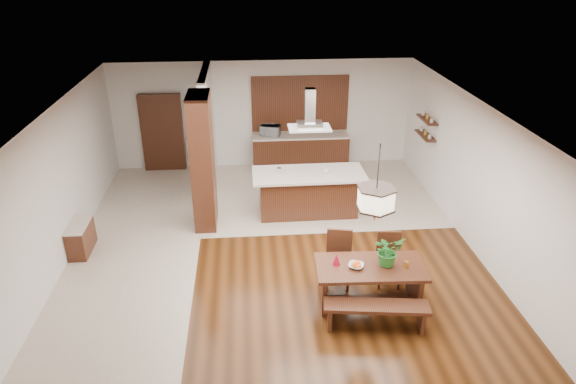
{
  "coord_description": "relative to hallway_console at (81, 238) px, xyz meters",
  "views": [
    {
      "loc": [
        -0.46,
        -8.91,
        5.49
      ],
      "look_at": [
        0.3,
        0.0,
        1.25
      ],
      "focal_mm": 32.0,
      "sensor_mm": 36.0,
      "label": 1
    }
  ],
  "objects": [
    {
      "name": "room_shell",
      "position": [
        3.81,
        -0.2,
        1.75
      ],
      "size": [
        9.0,
        9.04,
        2.92
      ],
      "color": "#341A09",
      "rests_on": "ground"
    },
    {
      "name": "tile_hallway",
      "position": [
        1.06,
        -0.2,
        -0.31
      ],
      "size": [
        2.5,
        9.0,
        0.01
      ],
      "primitive_type": "cube",
      "color": "beige",
      "rests_on": "ground"
    },
    {
      "name": "tile_kitchen",
      "position": [
        5.06,
        2.3,
        -0.31
      ],
      "size": [
        5.5,
        4.0,
        0.01
      ],
      "primitive_type": "cube",
      "color": "beige",
      "rests_on": "ground"
    },
    {
      "name": "soffit_band",
      "position": [
        3.81,
        -0.2,
        2.57
      ],
      "size": [
        8.0,
        9.0,
        0.02
      ],
      "primitive_type": "cube",
      "color": "#431D10",
      "rests_on": "room_shell"
    },
    {
      "name": "partition_pier",
      "position": [
        2.41,
        1.0,
        1.14
      ],
      "size": [
        0.45,
        1.0,
        2.9
      ],
      "primitive_type": "cube",
      "color": "black",
      "rests_on": "ground"
    },
    {
      "name": "partition_stub",
      "position": [
        2.41,
        3.1,
        1.14
      ],
      "size": [
        0.18,
        2.4,
        2.9
      ],
      "primitive_type": "cube",
      "color": "silver",
      "rests_on": "ground"
    },
    {
      "name": "hallway_console",
      "position": [
        0.0,
        0.0,
        0.0
      ],
      "size": [
        0.37,
        0.88,
        0.63
      ],
      "primitive_type": "cube",
      "color": "black",
      "rests_on": "ground"
    },
    {
      "name": "hallway_doorway",
      "position": [
        1.11,
        4.2,
        0.74
      ],
      "size": [
        1.1,
        0.2,
        2.1
      ],
      "primitive_type": "cube",
      "color": "black",
      "rests_on": "ground"
    },
    {
      "name": "rear_counter",
      "position": [
        4.81,
        4.0,
        0.16
      ],
      "size": [
        2.6,
        0.62,
        0.95
      ],
      "color": "black",
      "rests_on": "ground"
    },
    {
      "name": "kitchen_window",
      "position": [
        4.81,
        4.26,
        1.44
      ],
      "size": [
        2.6,
        0.08,
        1.5
      ],
      "primitive_type": "cube",
      "color": "olive",
      "rests_on": "room_shell"
    },
    {
      "name": "shelf_lower",
      "position": [
        7.68,
        2.4,
        1.08
      ],
      "size": [
        0.26,
        0.9,
        0.04
      ],
      "primitive_type": "cube",
      "color": "black",
      "rests_on": "room_shell"
    },
    {
      "name": "shelf_upper",
      "position": [
        7.68,
        2.4,
        1.49
      ],
      "size": [
        0.26,
        0.9,
        0.04
      ],
      "primitive_type": "cube",
      "color": "black",
      "rests_on": "room_shell"
    },
    {
      "name": "dining_table",
      "position": [
        5.32,
        -2.12,
        0.24
      ],
      "size": [
        1.85,
        0.99,
        0.75
      ],
      "rotation": [
        0.0,
        0.0,
        -0.05
      ],
      "color": "black",
      "rests_on": "ground"
    },
    {
      "name": "dining_bench",
      "position": [
        5.29,
        -2.77,
        -0.08
      ],
      "size": [
        1.69,
        0.58,
        0.47
      ],
      "primitive_type": null,
      "rotation": [
        0.0,
        0.0,
        -0.13
      ],
      "color": "black",
      "rests_on": "ground"
    },
    {
      "name": "dining_chair_left",
      "position": [
        4.89,
        -1.54,
        0.2
      ],
      "size": [
        0.53,
        0.53,
        1.02
      ],
      "primitive_type": null,
      "rotation": [
        0.0,
        0.0,
        -0.2
      ],
      "color": "black",
      "rests_on": "ground"
    },
    {
      "name": "dining_chair_right",
      "position": [
        5.8,
        -1.59,
        0.17
      ],
      "size": [
        0.48,
        0.48,
        0.97
      ],
      "primitive_type": null,
      "rotation": [
        0.0,
        0.0,
        -0.11
      ],
      "color": "black",
      "rests_on": "ground"
    },
    {
      "name": "pendant_lantern",
      "position": [
        5.32,
        -2.12,
        1.93
      ],
      "size": [
        0.64,
        0.64,
        1.31
      ],
      "primitive_type": null,
      "color": "beige",
      "rests_on": "room_shell"
    },
    {
      "name": "foliage_plant",
      "position": [
        5.6,
        -2.1,
        0.71
      ],
      "size": [
        0.6,
        0.57,
        0.53
      ],
      "primitive_type": "imported",
      "rotation": [
        0.0,
        0.0,
        0.39
      ],
      "color": "#246C25",
      "rests_on": "dining_table"
    },
    {
      "name": "fruit_bowl",
      "position": [
        5.07,
        -2.14,
        0.47
      ],
      "size": [
        0.32,
        0.32,
        0.06
      ],
      "primitive_type": "imported",
      "rotation": [
        0.0,
        0.0,
        -0.39
      ],
      "color": "beige",
      "rests_on": "dining_table"
    },
    {
      "name": "napkin_cone",
      "position": [
        4.76,
        -2.03,
        0.54
      ],
      "size": [
        0.14,
        0.14,
        0.2
      ],
      "primitive_type": "cone",
      "rotation": [
        0.0,
        0.0,
        -0.12
      ],
      "color": "#A30B20",
      "rests_on": "dining_table"
    },
    {
      "name": "gold_ornament",
      "position": [
        5.89,
        -2.2,
        0.49
      ],
      "size": [
        0.09,
        0.09,
        0.11
      ],
      "primitive_type": "cylinder",
      "rotation": [
        0.0,
        0.0,
        -0.26
      ],
      "color": "gold",
      "rests_on": "dining_table"
    },
    {
      "name": "kitchen_island",
      "position": [
        4.69,
        1.26,
        0.21
      ],
      "size": [
        2.49,
        1.09,
        1.03
      ],
      "rotation": [
        0.0,
        0.0,
        0.01
      ],
      "color": "black",
      "rests_on": "ground"
    },
    {
      "name": "range_hood",
      "position": [
        4.69,
        1.26,
        2.15
      ],
      "size": [
        0.9,
        0.55,
        0.87
      ],
      "primitive_type": null,
      "color": "silver",
      "rests_on": "room_shell"
    },
    {
      "name": "island_cup",
      "position": [
        5.08,
        1.18,
        0.76
      ],
      "size": [
        0.17,
        0.17,
        0.1
      ],
      "primitive_type": "imported",
      "rotation": [
        0.0,
        0.0,
        0.38
      ],
      "color": "white",
      "rests_on": "kitchen_island"
    },
    {
      "name": "microwave",
      "position": [
        3.99,
        4.03,
        0.78
      ],
      "size": [
        0.59,
        0.48,
        0.28
      ],
      "primitive_type": "imported",
      "rotation": [
        0.0,
        0.0,
        -0.29
      ],
      "color": "silver",
      "rests_on": "rear_counter"
    }
  ]
}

